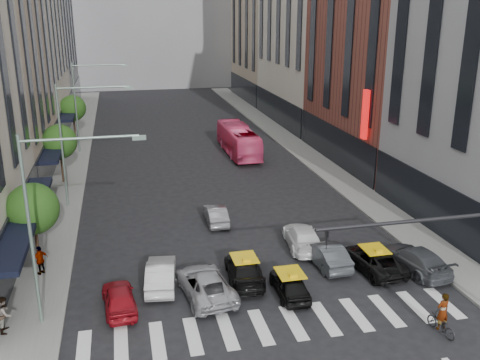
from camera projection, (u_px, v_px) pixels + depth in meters
ground at (291, 343)px, 23.76m from camera, size 160.00×160.00×0.00m
sidewalk_left at (71, 169)px, 49.15m from camera, size 3.00×96.00×0.15m
sidewalk_right at (307, 155)px, 54.02m from camera, size 3.00×96.00×0.15m
building_left_d at (38, 2)px, 75.91m from camera, size 8.00×18.00×30.00m
building_right_b at (382, 22)px, 48.44m from camera, size 8.00×18.00×26.00m
building_right_d at (268, 10)px, 83.41m from camera, size 8.00×18.00×28.00m
tree_near at (33, 209)px, 29.43m from camera, size 2.88×2.88×4.95m
tree_mid at (59, 142)px, 44.28m from camera, size 2.88×2.88×4.95m
tree_far at (73, 108)px, 59.13m from camera, size 2.88×2.88×4.95m
streetlamp_near at (50, 205)px, 23.55m from camera, size 5.38×0.25×9.00m
streetlamp_mid at (74, 129)px, 38.40m from camera, size 5.38×0.25×9.00m
streetlamp_far at (85, 96)px, 53.25m from camera, size 5.38×0.25×9.00m
traffic_signal at (471, 244)px, 23.09m from camera, size 10.10×0.20×6.00m
liberty_sign at (365, 115)px, 43.16m from camera, size 0.30×0.70×4.00m
car_red at (119, 298)px, 26.19m from camera, size 1.87×3.91×1.29m
car_white_front at (161, 274)px, 28.45m from camera, size 2.01×4.42×1.41m
car_silver at (205, 284)px, 27.45m from camera, size 2.94×5.23×1.38m
taxi_left at (244, 269)px, 29.01m from camera, size 2.33×4.78×1.34m
taxi_center at (290, 284)px, 27.54m from camera, size 1.58×3.72×1.26m
car_grey_mid at (326, 254)px, 30.79m from camera, size 1.70×4.33×1.40m
taxi_right at (374, 260)px, 30.20m from camera, size 2.51×4.74×1.27m
car_grey_curb at (416, 259)px, 30.14m from camera, size 2.57×5.02×1.39m
car_row2_left at (216, 215)px, 36.86m from camera, size 1.37×3.78×1.24m
car_row2_right at (303, 237)px, 33.06m from camera, size 2.47×4.95×1.38m
bus at (238, 140)px, 54.16m from camera, size 2.51×10.46×2.91m
motorcycle at (441, 324)px, 24.32m from camera, size 0.90×1.84×0.93m
rider at (444, 298)px, 23.90m from camera, size 0.72×0.54×1.80m
pedestrian_near at (4, 314)px, 24.13m from camera, size 0.67×0.85×1.74m
pedestrian_far at (40, 260)px, 29.39m from camera, size 0.99×0.95×1.66m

